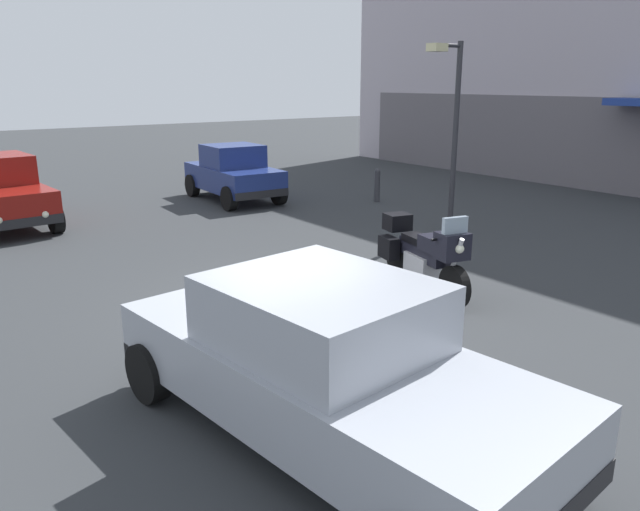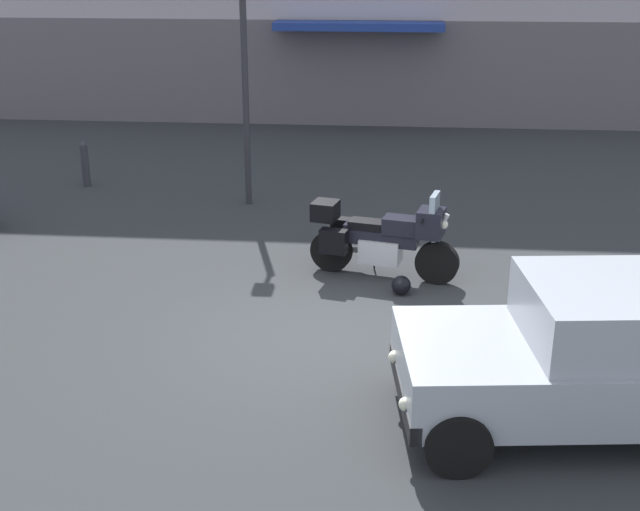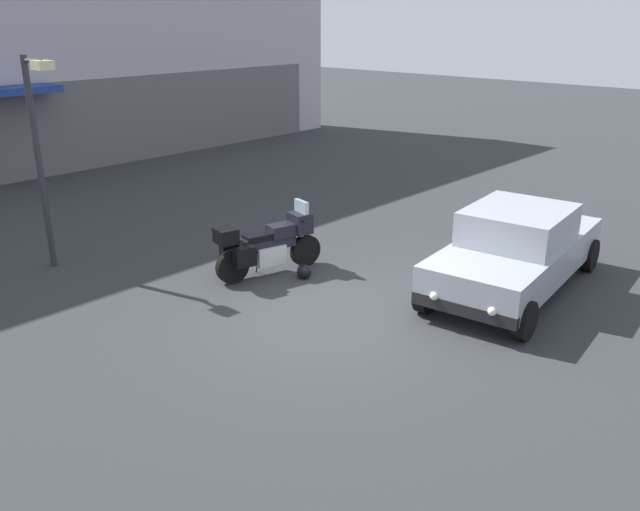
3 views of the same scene
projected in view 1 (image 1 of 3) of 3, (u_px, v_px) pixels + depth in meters
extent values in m
plane|color=#2D3033|center=(287.00, 306.00, 9.17)|extent=(80.00, 80.00, 0.00)
cylinder|color=black|center=(454.00, 287.00, 9.05)|extent=(0.66, 0.28, 0.64)
cylinder|color=black|center=(399.00, 259.00, 10.48)|extent=(0.66, 0.28, 0.64)
cylinder|color=#B7B7BC|center=(455.00, 259.00, 8.95)|extent=(0.33, 0.14, 0.68)
cube|color=#B7B7BC|center=(424.00, 265.00, 9.77)|extent=(0.68, 0.53, 0.36)
cube|color=black|center=(424.00, 251.00, 9.71)|extent=(1.13, 0.52, 0.28)
cube|color=black|center=(435.00, 244.00, 9.39)|extent=(0.58, 0.45, 0.24)
cube|color=black|center=(418.00, 239.00, 9.85)|extent=(0.61, 0.42, 0.12)
cube|color=black|center=(452.00, 246.00, 8.99)|extent=(0.45, 0.51, 0.40)
cube|color=#8C9EAD|center=(455.00, 226.00, 8.87)|extent=(0.17, 0.41, 0.28)
sphere|color=#EAEACC|center=(459.00, 249.00, 8.83)|extent=(0.14, 0.14, 0.14)
cylinder|color=black|center=(449.00, 238.00, 9.03)|extent=(0.18, 0.61, 0.04)
cylinder|color=#B7B7BC|center=(414.00, 261.00, 10.41)|extent=(0.56, 0.21, 0.09)
cube|color=black|center=(417.00, 244.00, 10.41)|extent=(0.44, 0.29, 0.36)
cube|color=black|center=(389.00, 247.00, 10.20)|extent=(0.44, 0.29, 0.36)
cube|color=black|center=(397.00, 222.00, 10.40)|extent=(0.44, 0.47, 0.28)
cylinder|color=black|center=(427.00, 277.00, 10.05)|extent=(0.05, 0.13, 0.29)
sphere|color=black|center=(407.00, 295.00, 9.24)|extent=(0.28, 0.28, 0.28)
cube|color=#8C9EAD|center=(1.00, 173.00, 13.39)|extent=(0.15, 1.39, 0.54)
cube|color=black|center=(23.00, 223.00, 12.72)|extent=(0.23, 1.64, 0.20)
cylinder|color=black|center=(56.00, 219.00, 13.52)|extent=(0.65, 0.26, 0.64)
cylinder|color=black|center=(19.00, 200.00, 15.66)|extent=(0.65, 0.26, 0.64)
sphere|color=silver|center=(45.00, 214.00, 12.93)|extent=(0.14, 0.14, 0.14)
cube|color=#9EA3AD|center=(325.00, 378.00, 5.58)|extent=(4.67, 2.26, 0.64)
cube|color=#9EA3AD|center=(321.00, 313.00, 5.45)|extent=(2.07, 1.82, 0.60)
cube|color=#8C9EAD|center=(260.00, 289.00, 6.08)|extent=(0.23, 1.49, 0.51)
cube|color=#8C9EAD|center=(399.00, 344.00, 4.81)|extent=(0.23, 1.49, 0.48)
cube|color=black|center=(197.00, 331.00, 7.20)|extent=(0.32, 1.76, 0.20)
cylinder|color=black|center=(149.00, 372.00, 6.39)|extent=(0.66, 0.29, 0.64)
cylinder|color=black|center=(274.00, 330.00, 7.49)|extent=(0.66, 0.29, 0.64)
cylinder|color=black|center=(553.00, 457.00, 4.95)|extent=(0.66, 0.29, 0.64)
sphere|color=silver|center=(157.00, 331.00, 6.88)|extent=(0.14, 0.14, 0.14)
sphere|color=silver|center=(228.00, 310.00, 7.51)|extent=(0.14, 0.14, 0.14)
cube|color=navy|center=(234.00, 178.00, 17.19)|extent=(3.47, 1.73, 0.64)
cube|color=navy|center=(233.00, 156.00, 17.02)|extent=(1.47, 1.50, 0.60)
cube|color=#8C9EAD|center=(223.00, 153.00, 17.54)|extent=(0.13, 1.33, 0.51)
cube|color=#8C9EAD|center=(243.00, 158.00, 16.50)|extent=(0.13, 1.33, 0.48)
cube|color=black|center=(210.00, 178.00, 18.57)|extent=(0.20, 1.56, 0.20)
cube|color=black|center=(262.00, 194.00, 15.92)|extent=(0.20, 1.56, 0.20)
cylinder|color=black|center=(192.00, 185.00, 17.89)|extent=(0.65, 0.25, 0.64)
cylinder|color=black|center=(238.00, 181.00, 18.67)|extent=(0.65, 0.25, 0.64)
cylinder|color=black|center=(229.00, 199.00, 15.88)|extent=(0.65, 0.25, 0.64)
cylinder|color=black|center=(279.00, 193.00, 16.66)|extent=(0.65, 0.25, 0.64)
sphere|color=silver|center=(196.00, 175.00, 18.35)|extent=(0.14, 0.14, 0.14)
sphere|color=silver|center=(222.00, 173.00, 18.81)|extent=(0.14, 0.14, 0.14)
cylinder|color=#2D2D33|center=(455.00, 139.00, 13.34)|extent=(0.12, 0.12, 4.06)
cylinder|color=#2D2D33|center=(449.00, 45.00, 12.61)|extent=(0.08, 0.70, 0.08)
cube|color=beige|center=(437.00, 47.00, 12.42)|extent=(0.28, 0.36, 0.16)
cylinder|color=#333338|center=(377.00, 187.00, 17.05)|extent=(0.16, 0.16, 0.85)
sphere|color=#333338|center=(378.00, 171.00, 16.93)|extent=(0.16, 0.16, 0.16)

